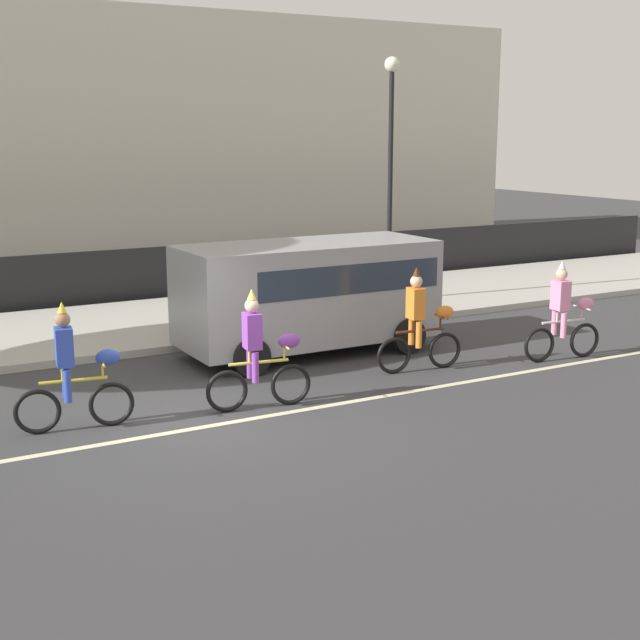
{
  "coord_description": "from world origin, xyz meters",
  "views": [
    {
      "loc": [
        -4.91,
        -12.27,
        4.29
      ],
      "look_at": [
        2.68,
        1.2,
        1.0
      ],
      "focal_mm": 50.0,
      "sensor_mm": 36.0,
      "label": 1
    }
  ],
  "objects_px": {
    "parade_cyclist_pink": "(564,316)",
    "street_lamp_post": "(391,144)",
    "parade_cyclist_cobalt": "(74,374)",
    "parade_cyclist_purple": "(260,357)",
    "parade_cyclist_orange": "(421,326)",
    "parked_van_grey": "(311,289)"
  },
  "relations": [
    {
      "from": "parked_van_grey",
      "to": "street_lamp_post",
      "type": "relative_size",
      "value": 0.85
    },
    {
      "from": "parked_van_grey",
      "to": "parade_cyclist_orange",
      "type": "bearing_deg",
      "value": -63.7
    },
    {
      "from": "parade_cyclist_cobalt",
      "to": "parade_cyclist_pink",
      "type": "bearing_deg",
      "value": -2.85
    },
    {
      "from": "parade_cyclist_purple",
      "to": "parade_cyclist_pink",
      "type": "height_order",
      "value": "same"
    },
    {
      "from": "parade_cyclist_orange",
      "to": "parade_cyclist_pink",
      "type": "relative_size",
      "value": 1.0
    },
    {
      "from": "parade_cyclist_cobalt",
      "to": "street_lamp_post",
      "type": "relative_size",
      "value": 0.33
    },
    {
      "from": "parade_cyclist_orange",
      "to": "street_lamp_post",
      "type": "bearing_deg",
      "value": 61.72
    },
    {
      "from": "parade_cyclist_purple",
      "to": "street_lamp_post",
      "type": "bearing_deg",
      "value": 43.09
    },
    {
      "from": "parked_van_grey",
      "to": "street_lamp_post",
      "type": "bearing_deg",
      "value": 39.12
    },
    {
      "from": "parade_cyclist_purple",
      "to": "street_lamp_post",
      "type": "relative_size",
      "value": 0.33
    },
    {
      "from": "parade_cyclist_cobalt",
      "to": "parade_cyclist_purple",
      "type": "distance_m",
      "value": 2.81
    },
    {
      "from": "parade_cyclist_pink",
      "to": "parade_cyclist_orange",
      "type": "bearing_deg",
      "value": 166.64
    },
    {
      "from": "parade_cyclist_pink",
      "to": "parked_van_grey",
      "type": "relative_size",
      "value": 0.38
    },
    {
      "from": "street_lamp_post",
      "to": "parade_cyclist_orange",
      "type": "bearing_deg",
      "value": -118.28
    },
    {
      "from": "parade_cyclist_orange",
      "to": "street_lamp_post",
      "type": "distance_m",
      "value": 6.9
    },
    {
      "from": "parade_cyclist_orange",
      "to": "parade_cyclist_cobalt",
      "type": "bearing_deg",
      "value": -178.0
    },
    {
      "from": "parade_cyclist_pink",
      "to": "parade_cyclist_cobalt",
      "type": "bearing_deg",
      "value": 177.15
    },
    {
      "from": "parade_cyclist_pink",
      "to": "street_lamp_post",
      "type": "distance_m",
      "value": 6.85
    },
    {
      "from": "parade_cyclist_purple",
      "to": "parade_cyclist_orange",
      "type": "bearing_deg",
      "value": 9.75
    },
    {
      "from": "parade_cyclist_cobalt",
      "to": "street_lamp_post",
      "type": "bearing_deg",
      "value": 31.41
    },
    {
      "from": "parade_cyclist_purple",
      "to": "parked_van_grey",
      "type": "height_order",
      "value": "parked_van_grey"
    },
    {
      "from": "parade_cyclist_cobalt",
      "to": "parade_cyclist_purple",
      "type": "relative_size",
      "value": 1.0
    }
  ]
}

